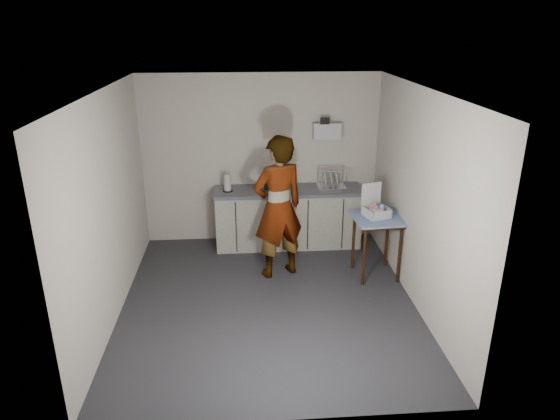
{
  "coord_description": "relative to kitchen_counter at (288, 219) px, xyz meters",
  "views": [
    {
      "loc": [
        -0.27,
        -5.43,
        3.3
      ],
      "look_at": [
        0.18,
        0.45,
        1.05
      ],
      "focal_mm": 32.0,
      "sensor_mm": 36.0,
      "label": 1
    }
  ],
  "objects": [
    {
      "name": "ceiling",
      "position": [
        -0.4,
        -1.7,
        2.17
      ],
      "size": [
        3.6,
        4.0,
        0.01
      ],
      "primitive_type": "cube",
      "color": "white",
      "rests_on": "wall_back"
    },
    {
      "name": "dish_rack",
      "position": [
        0.66,
        0.04,
        0.55
      ],
      "size": [
        0.43,
        0.32,
        0.3
      ],
      "color": "silver",
      "rests_on": "kitchen_counter"
    },
    {
      "name": "wall_shelf",
      "position": [
        0.6,
        0.22,
        1.32
      ],
      "size": [
        0.42,
        0.18,
        0.37
      ],
      "color": "silver",
      "rests_on": "ground"
    },
    {
      "name": "dark_bottle",
      "position": [
        -0.33,
        -0.0,
        0.62
      ],
      "size": [
        0.08,
        0.08,
        0.27
      ],
      "primitive_type": "cylinder",
      "color": "black",
      "rests_on": "kitchen_counter"
    },
    {
      "name": "wall_left",
      "position": [
        -2.19,
        -1.7,
        0.87
      ],
      "size": [
        0.02,
        4.0,
        2.6
      ],
      "primitive_type": "cube",
      "color": "beige",
      "rests_on": "ground"
    },
    {
      "name": "side_table",
      "position": [
        1.1,
        -1.1,
        0.32
      ],
      "size": [
        0.71,
        0.71,
        0.86
      ],
      "rotation": [
        0.0,
        0.0,
        0.07
      ],
      "color": "black",
      "rests_on": "ground"
    },
    {
      "name": "paper_towel",
      "position": [
        -0.91,
        -0.03,
        0.61
      ],
      "size": [
        0.15,
        0.15,
        0.27
      ],
      "color": "black",
      "rests_on": "kitchen_counter"
    },
    {
      "name": "soap_bottle",
      "position": [
        -0.23,
        -0.04,
        0.63
      ],
      "size": [
        0.16,
        0.16,
        0.29
      ],
      "primitive_type": "imported",
      "rotation": [
        0.0,
        0.0,
        0.68
      ],
      "color": "black",
      "rests_on": "kitchen_counter"
    },
    {
      "name": "kitchen_counter",
      "position": [
        0.0,
        0.0,
        0.0
      ],
      "size": [
        2.24,
        0.62,
        0.91
      ],
      "color": "black",
      "rests_on": "ground"
    },
    {
      "name": "soda_can",
      "position": [
        -0.04,
        0.06,
        0.55
      ],
      "size": [
        0.07,
        0.07,
        0.12
      ],
      "primitive_type": "cylinder",
      "color": "red",
      "rests_on": "kitchen_counter"
    },
    {
      "name": "bakery_box",
      "position": [
        1.07,
        -1.05,
        0.52
      ],
      "size": [
        0.38,
        0.39,
        0.42
      ],
      "rotation": [
        0.0,
        0.0,
        0.31
      ],
      "color": "silver",
      "rests_on": "side_table"
    },
    {
      "name": "wall_back",
      "position": [
        -0.4,
        0.29,
        0.87
      ],
      "size": [
        3.6,
        0.02,
        2.6
      ],
      "primitive_type": "cube",
      "color": "beige",
      "rests_on": "ground"
    },
    {
      "name": "standing_man",
      "position": [
        -0.22,
        -0.97,
        0.55
      ],
      "size": [
        0.84,
        0.71,
        1.96
      ],
      "primitive_type": "imported",
      "rotation": [
        0.0,
        0.0,
        3.54
      ],
      "color": "#B2A593",
      "rests_on": "ground"
    },
    {
      "name": "wall_right",
      "position": [
        1.39,
        -1.7,
        0.87
      ],
      "size": [
        0.02,
        4.0,
        2.6
      ],
      "primitive_type": "cube",
      "color": "beige",
      "rests_on": "ground"
    },
    {
      "name": "ground",
      "position": [
        -0.4,
        -1.7,
        -0.43
      ],
      "size": [
        4.0,
        4.0,
        0.0
      ],
      "primitive_type": "plane",
      "color": "#2E2D33",
      "rests_on": "ground"
    }
  ]
}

